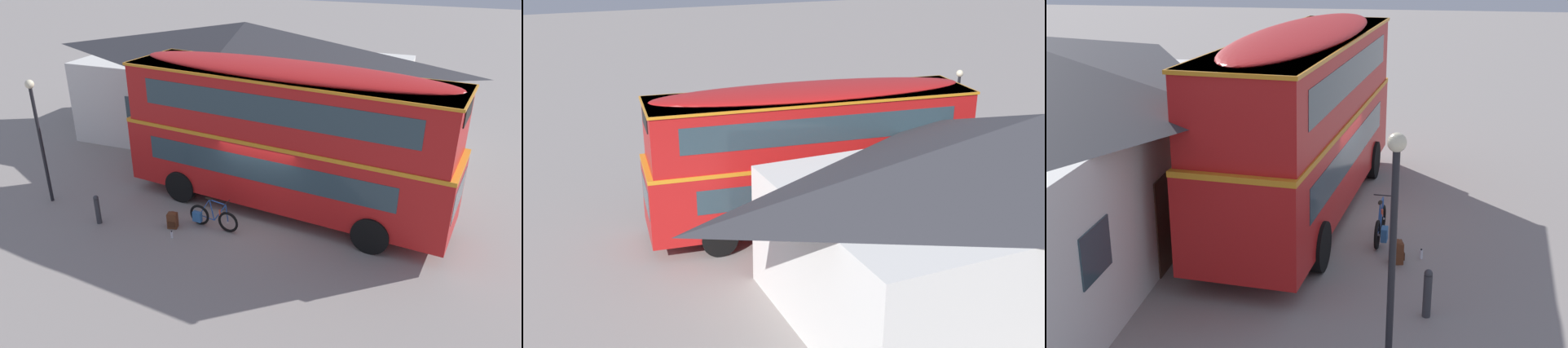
{
  "view_description": "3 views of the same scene",
  "coord_description": "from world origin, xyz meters",
  "views": [
    {
      "loc": [
        5.4,
        -12.97,
        8.1
      ],
      "look_at": [
        0.01,
        -0.06,
        1.51
      ],
      "focal_mm": 34.55,
      "sensor_mm": 36.0,
      "label": 1
    },
    {
      "loc": [
        8.72,
        19.02,
        9.51
      ],
      "look_at": [
        0.82,
        -0.63,
        1.41
      ],
      "focal_mm": 45.48,
      "sensor_mm": 36.0,
      "label": 2
    },
    {
      "loc": [
        -16.48,
        -2.14,
        6.69
      ],
      "look_at": [
        -1.2,
        0.46,
        1.59
      ],
      "focal_mm": 48.48,
      "sensor_mm": 36.0,
      "label": 3
    }
  ],
  "objects": [
    {
      "name": "kerb_bollard",
      "position": [
        -4.52,
        -2.38,
        0.5
      ],
      "size": [
        0.16,
        0.16,
        0.97
      ],
      "color": "#333338",
      "rests_on": "ground"
    },
    {
      "name": "double_decker_bus",
      "position": [
        0.48,
        0.78,
        2.64
      ],
      "size": [
        10.76,
        3.5,
        4.79
      ],
      "color": "black",
      "rests_on": "ground"
    },
    {
      "name": "ground_plane",
      "position": [
        0.0,
        0.0,
        0.0
      ],
      "size": [
        120.0,
        120.0,
        0.0
      ],
      "primitive_type": "plane",
      "color": "gray"
    },
    {
      "name": "street_lamp",
      "position": [
        -6.97,
        -1.79,
        2.62
      ],
      "size": [
        0.28,
        0.28,
        4.19
      ],
      "color": "black",
      "rests_on": "ground"
    },
    {
      "name": "backpack_on_ground",
      "position": [
        -2.24,
        -1.72,
        0.28
      ],
      "size": [
        0.34,
        0.35,
        0.54
      ],
      "color": "#592D19",
      "rests_on": "ground"
    },
    {
      "name": "water_bottle_clear_plastic",
      "position": [
        -1.95,
        -2.24,
        0.11
      ],
      "size": [
        0.07,
        0.07,
        0.23
      ],
      "color": "silver",
      "rests_on": "ground"
    },
    {
      "name": "touring_bicycle",
      "position": [
        -1.12,
        -1.28,
        0.37
      ],
      "size": [
        1.69,
        0.46,
        1.02
      ],
      "color": "black",
      "rests_on": "ground"
    }
  ]
}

